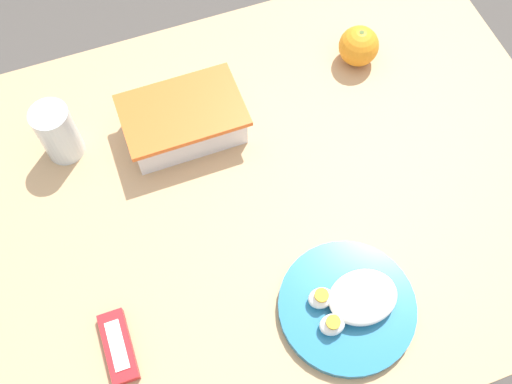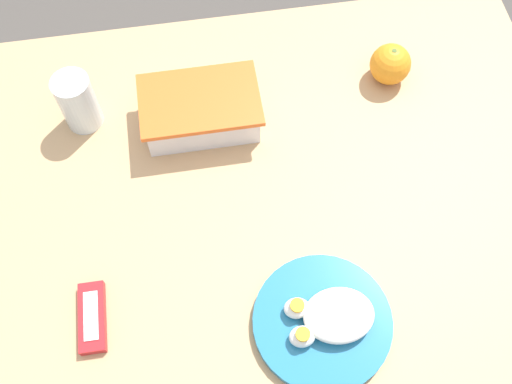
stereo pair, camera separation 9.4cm
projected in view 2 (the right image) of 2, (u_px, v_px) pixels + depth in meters
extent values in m
plane|color=#4C4742|center=(266.00, 309.00, 1.77)|extent=(10.00, 10.00, 0.00)
cube|color=tan|center=(272.00, 197.00, 1.11)|extent=(1.15, 0.88, 0.03)
cylinder|color=#A07D56|center=(50.00, 161.00, 1.58)|extent=(0.05, 0.05, 0.73)
cylinder|color=#A07D56|center=(431.00, 109.00, 1.65)|extent=(0.05, 0.05, 0.73)
cube|color=white|center=(201.00, 112.00, 1.14)|extent=(0.21, 0.13, 0.07)
cube|color=beige|center=(201.00, 116.00, 1.15)|extent=(0.19, 0.12, 0.04)
cube|color=orange|center=(199.00, 100.00, 1.10)|extent=(0.22, 0.15, 0.01)
ellipsoid|color=tan|center=(201.00, 114.00, 1.13)|extent=(0.05, 0.05, 0.03)
sphere|color=orange|center=(390.00, 64.00, 1.18)|extent=(0.08, 0.08, 0.08)
cylinder|color=#4C662D|center=(394.00, 51.00, 1.14)|extent=(0.01, 0.01, 0.00)
cylinder|color=teal|center=(322.00, 322.00, 0.97)|extent=(0.23, 0.23, 0.02)
ellipsoid|color=white|center=(339.00, 315.00, 0.95)|extent=(0.11, 0.09, 0.04)
ellipsoid|color=white|center=(304.00, 336.00, 0.94)|extent=(0.04, 0.03, 0.03)
cylinder|color=#F4A823|center=(305.00, 334.00, 0.93)|extent=(0.02, 0.02, 0.01)
ellipsoid|color=white|center=(299.00, 308.00, 0.96)|extent=(0.04, 0.03, 0.03)
cylinder|color=#F4A823|center=(299.00, 305.00, 0.95)|extent=(0.02, 0.02, 0.01)
cube|color=red|center=(92.00, 317.00, 0.98)|extent=(0.04, 0.12, 0.02)
cube|color=white|center=(91.00, 316.00, 0.97)|extent=(0.02, 0.08, 0.00)
cylinder|color=silver|center=(78.00, 102.00, 1.11)|extent=(0.07, 0.07, 0.12)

